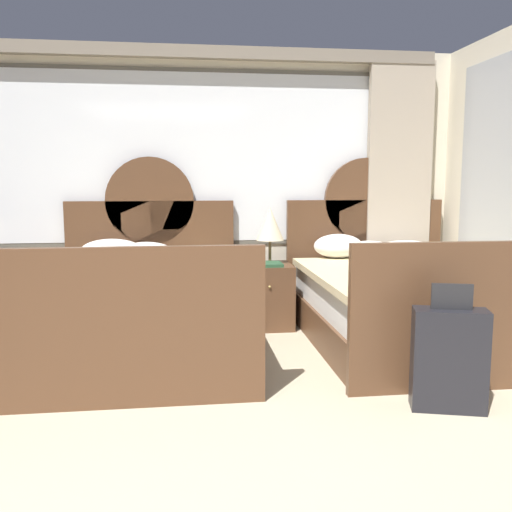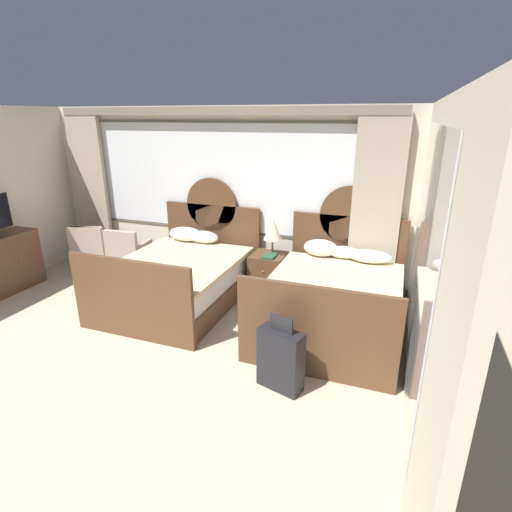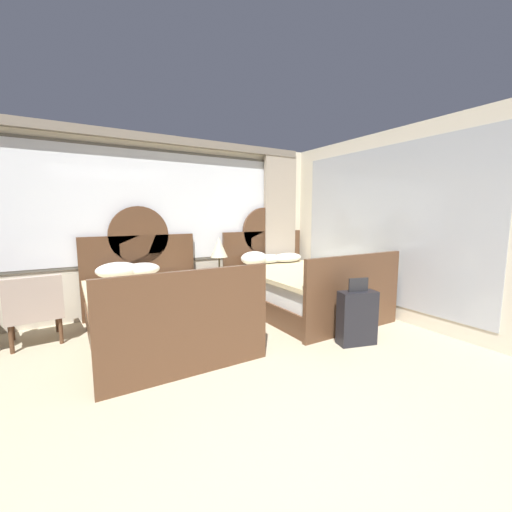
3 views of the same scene
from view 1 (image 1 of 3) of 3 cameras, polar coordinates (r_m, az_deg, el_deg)
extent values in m
cube|color=beige|center=(5.74, -9.90, 7.02)|extent=(6.02, 0.07, 2.70)
cube|color=#646054|center=(5.70, -9.98, 9.77)|extent=(4.59, 0.02, 1.73)
cube|color=white|center=(5.69, -9.98, 9.77)|extent=(4.51, 0.02, 1.65)
cube|color=tan|center=(6.02, 14.26, 6.45)|extent=(0.67, 0.08, 2.60)
cube|color=gray|center=(5.73, -10.27, 19.79)|extent=(5.53, 0.10, 0.12)
cube|color=brown|center=(4.71, -11.12, -7.95)|extent=(1.56, 2.12, 0.30)
cube|color=white|center=(4.64, -11.22, -4.49)|extent=(1.50, 2.02, 0.28)
cube|color=beige|center=(4.53, -11.34, -2.58)|extent=(1.60, 1.92, 0.06)
cube|color=brown|center=(5.68, -10.56, -0.57)|extent=(1.64, 0.06, 1.21)
cylinder|color=brown|center=(5.63, -10.71, 5.51)|extent=(0.86, 0.06, 0.86)
cube|color=brown|center=(3.56, -12.37, -7.16)|extent=(1.64, 0.06, 1.01)
ellipsoid|color=white|center=(5.43, -14.46, 0.53)|extent=(0.57, 0.32, 0.22)
ellipsoid|color=white|center=(5.41, -11.10, 0.42)|extent=(0.50, 0.28, 0.19)
cube|color=brown|center=(5.06, 14.65, -6.96)|extent=(1.56, 2.12, 0.30)
cube|color=white|center=(4.99, 14.77, -3.73)|extent=(1.50, 2.02, 0.28)
cube|color=beige|center=(4.89, 15.19, -1.94)|extent=(1.60, 1.92, 0.06)
cube|color=brown|center=(5.98, 10.88, -0.18)|extent=(1.64, 0.06, 1.21)
cylinder|color=brown|center=(5.92, 11.03, 5.61)|extent=(0.86, 0.06, 0.86)
cube|color=brown|center=(4.01, 20.70, -5.81)|extent=(1.64, 0.06, 1.01)
ellipsoid|color=white|center=(5.63, 8.33, 1.01)|extent=(0.49, 0.34, 0.24)
ellipsoid|color=white|center=(5.74, 11.35, 0.71)|extent=(0.47, 0.27, 0.16)
ellipsoid|color=white|center=(5.82, 14.91, 0.71)|extent=(0.59, 0.32, 0.17)
cube|color=brown|center=(5.42, 0.97, -4.04)|extent=(0.49, 0.49, 0.61)
sphere|color=tan|center=(5.14, 1.39, -3.15)|extent=(0.02, 0.02, 0.02)
cylinder|color=brown|center=(5.41, 1.42, -0.66)|extent=(0.14, 0.14, 0.02)
cylinder|color=brown|center=(5.39, 1.42, 0.53)|extent=(0.03, 0.03, 0.21)
cone|color=beige|center=(5.37, 1.43, 3.31)|extent=(0.27, 0.27, 0.32)
cube|color=#285133|center=(5.27, 1.64, -0.83)|extent=(0.18, 0.26, 0.03)
cube|color=#B29E8E|center=(5.50, -24.57, -3.93)|extent=(0.62, 0.62, 0.10)
cube|color=#B29E8E|center=(5.43, -22.03, -2.53)|extent=(0.11, 0.51, 0.16)
cylinder|color=brown|center=(5.72, -21.70, -5.47)|extent=(0.04, 0.04, 0.32)
cylinder|color=brown|center=(5.28, -22.46, -6.59)|extent=(0.04, 0.04, 0.32)
cube|color=black|center=(3.70, 18.98, -9.91)|extent=(0.48, 0.30, 0.63)
cube|color=#232326|center=(3.60, 19.25, -3.91)|extent=(0.24, 0.09, 0.16)
cylinder|color=black|center=(3.77, 16.05, -14.16)|extent=(0.05, 0.03, 0.05)
cylinder|color=black|center=(3.83, 21.46, -14.03)|extent=(0.05, 0.03, 0.05)
camera|label=2|loc=(2.77, 86.90, 24.97)|focal=27.91mm
camera|label=3|loc=(1.42, -69.66, 7.12)|focal=22.34mm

